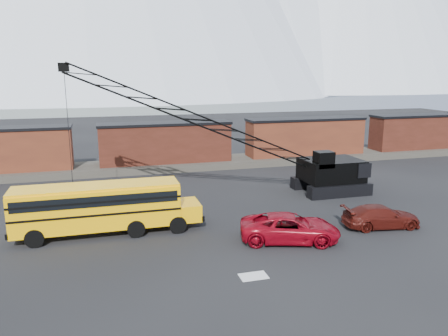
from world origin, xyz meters
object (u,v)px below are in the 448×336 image
object	(u,v)px
school_bus	(103,206)
crawler_crane	(223,130)
maroon_suv	(381,216)
red_pickup	(290,228)

from	to	relation	value
school_bus	crawler_crane	xyz separation A→B (m)	(9.21, 5.09, 3.82)
maroon_suv	red_pickup	bearing A→B (deg)	102.09
school_bus	red_pickup	bearing A→B (deg)	-21.67
red_pickup	maroon_suv	size ratio (longest dim) A/B	1.18
school_bus	crawler_crane	size ratio (longest dim) A/B	0.49
red_pickup	crawler_crane	xyz separation A→B (m)	(-1.51, 9.35, 4.78)
school_bus	maroon_suv	bearing A→B (deg)	-12.01
school_bus	red_pickup	world-z (taller)	school_bus
maroon_suv	crawler_crane	world-z (taller)	crawler_crane
red_pickup	maroon_suv	distance (m)	6.75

